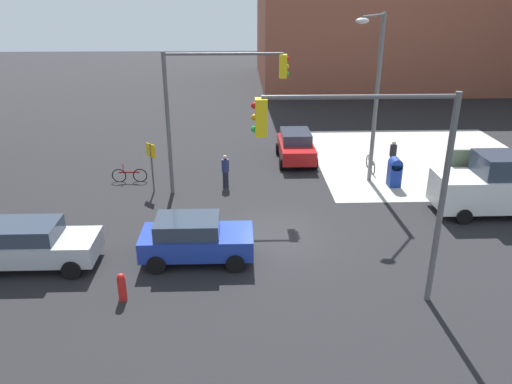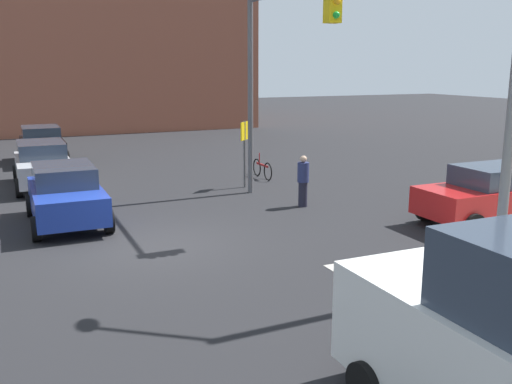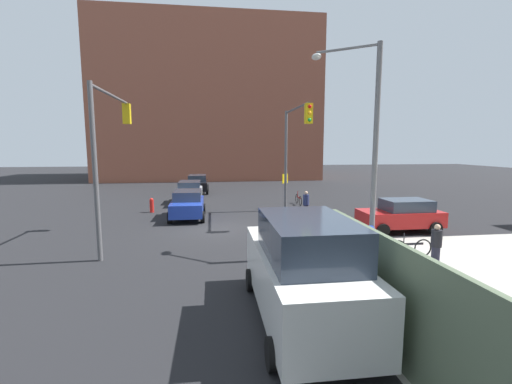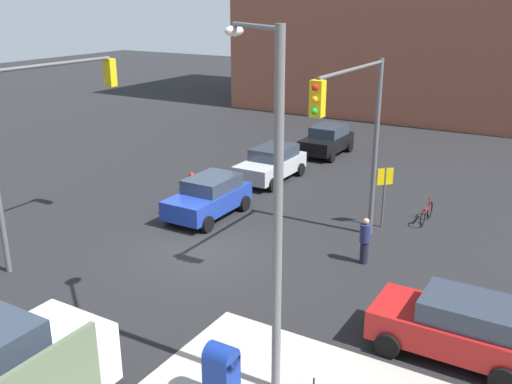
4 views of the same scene
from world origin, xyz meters
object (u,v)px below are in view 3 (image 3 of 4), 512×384
Objects in this scene: street_lamp_corner at (366,134)px; coupe_black at (197,184)px; pedestrian_crossing at (306,204)px; traffic_signal_se_corner at (110,137)px; hatchback_silver at (190,192)px; sedan_blue at (188,204)px; mailbox_blue at (363,244)px; bicycle_leaning_on_fence at (410,248)px; van_white_delivery at (303,270)px; sedan_red at (401,215)px; bicycle_at_crosswalk at (299,200)px; fire_hydrant at (152,205)px; traffic_signal_nw_corner at (294,140)px; pedestrian_waiting at (436,245)px.

street_lamp_corner is 20.89m from coupe_black.
pedestrian_crossing is at bearing 29.14° from coupe_black.
hatchback_silver is (-10.86, 2.51, -3.79)m from traffic_signal_se_corner.
mailbox_blue is at bearing 36.58° from sedan_blue.
street_lamp_corner reaches higher than bicycle_leaning_on_fence.
van_white_delivery reaches higher than pedestrian_crossing.
sedan_red is 9.15m from bicycle_at_crosswalk.
mailbox_blue is (1.22, -0.50, -3.94)m from street_lamp_corner.
mailbox_blue is 5.93m from sedan_red.
fire_hydrant is 3.22m from sedan_blue.
sedan_blue is at bearing -133.55° from bicycle_leaning_on_fence.
van_white_delivery is 3.35× the size of pedestrian_crossing.
traffic_signal_nw_corner is 3.71× the size of bicycle_at_crosswalk.
coupe_black reaches higher than pedestrian_waiting.
van_white_delivery is (18.30, 3.79, 0.44)m from hatchback_silver.
bicycle_leaning_on_fence is at bearing 74.55° from traffic_signal_se_corner.
bicycle_at_crosswalk is (-4.39, 1.50, -4.28)m from traffic_signal_nw_corner.
mailbox_blue reaches higher than bicycle_leaning_on_fence.
sedan_blue reaches higher than bicycle_leaning_on_fence.
traffic_signal_se_corner is 14.04m from sedan_red.
hatchback_silver is 2.42× the size of bicycle_leaning_on_fence.
traffic_signal_nw_corner is 9.45m from mailbox_blue.
mailbox_blue is 0.82× the size of bicycle_at_crosswalk.
fire_hydrant is at bearing -135.81° from street_lamp_corner.
bicycle_at_crosswalk is (-13.00, 1.00, -0.42)m from mailbox_blue.
mailbox_blue reaches higher than bicycle_at_crosswalk.
coupe_black is 19.30m from sedan_red.
traffic_signal_nw_corner is 9.98m from fire_hydrant.
hatchback_silver reaches higher than bicycle_leaning_on_fence.
hatchback_silver is (5.78, -0.35, 0.00)m from coupe_black.
street_lamp_corner reaches higher than van_white_delivery.
van_white_delivery is 3.09× the size of bicycle_at_crosswalk.
traffic_signal_nw_corner is at bearing 167.54° from van_white_delivery.
traffic_signal_nw_corner is 1.53× the size of hatchback_silver.
sedan_blue is (-0.51, -6.27, -3.79)m from traffic_signal_nw_corner.
hatchback_silver is (-14.69, -6.99, 0.08)m from mailbox_blue.
hatchback_silver is at bearing -177.68° from sedan_blue.
pedestrian_waiting is 1.30m from bicycle_leaning_on_fence.
traffic_signal_nw_corner reaches higher than hatchback_silver.
coupe_black is 11.35m from sedan_blue.
traffic_signal_se_corner is 7.06m from sedan_blue.
mailbox_blue is 0.36× the size of sedan_red.
sedan_red is at bearing 62.66° from fire_hydrant.
coupe_black is at bearing -134.35° from bicycle_at_crosswalk.
fire_hydrant is 9.87m from pedestrian_crossing.
bicycle_at_crosswalk is at bearing 177.58° from street_lamp_corner.
sedan_red is (4.24, 4.50, -3.79)m from traffic_signal_nw_corner.
bicycle_at_crosswalk reaches higher than fire_hydrant.
hatchback_silver is 2.42× the size of bicycle_at_crosswalk.
hatchback_silver is 2.73× the size of pedestrian_waiting.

